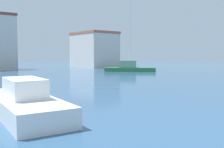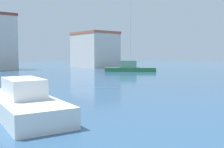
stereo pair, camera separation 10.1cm
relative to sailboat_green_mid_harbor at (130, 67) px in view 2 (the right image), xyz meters
name	(u,v)px [view 2 (the right image)]	position (x,y,z in m)	size (l,w,h in m)	color
water	(85,81)	(-14.42, -9.19, -0.69)	(160.00, 160.00, 0.00)	#2D5175
sailboat_green_mid_harbor	(130,67)	(0.00, 0.00, 0.00)	(7.61, 7.15, 13.57)	#28703D
motorboat_white_distant_east	(23,102)	(-25.00, -20.47, -0.10)	(3.10, 7.70, 1.72)	white
waterfront_apartments	(95,50)	(3.50, 15.26, 3.12)	(6.89, 9.75, 7.59)	beige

